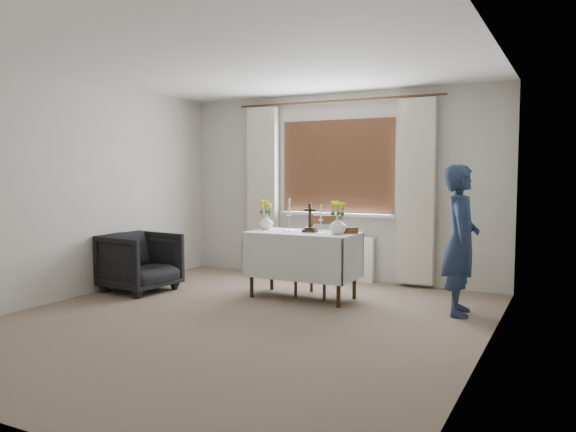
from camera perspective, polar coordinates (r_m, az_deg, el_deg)
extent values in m
plane|color=#827159|center=(5.55, -5.09, -10.62)|extent=(5.00, 5.00, 0.00)
cube|color=silver|center=(6.45, 1.51, -5.01)|extent=(1.24, 0.64, 0.76)
imported|color=black|center=(7.05, -14.78, -4.54)|extent=(0.86, 0.84, 0.71)
imported|color=navy|center=(5.92, 17.13, -2.36)|extent=(0.46, 0.61, 1.52)
cube|color=white|center=(7.60, 4.77, -4.20)|extent=(1.10, 0.10, 0.60)
imported|color=white|center=(6.70, -2.26, -0.60)|extent=(0.21, 0.21, 0.18)
imported|color=white|center=(6.20, 5.06, -0.95)|extent=(0.23, 0.23, 0.20)
cylinder|color=brown|center=(6.33, 6.33, -1.41)|extent=(0.20, 0.20, 0.07)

